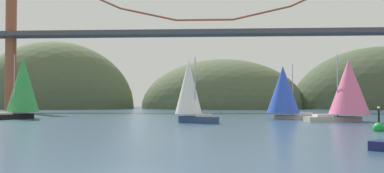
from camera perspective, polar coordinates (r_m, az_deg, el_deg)
headland_left at (r=163.74m, az=-17.54°, el=-2.69°), size 57.35×44.00×47.28m
headland_center at (r=152.94m, az=3.98°, el=-2.84°), size 56.29×44.00×33.94m
suspension_bridge at (r=114.35m, az=1.63°, el=7.27°), size 138.37×6.00×43.27m
sailboat_white_mainsail at (r=59.40m, az=-0.34°, el=-0.40°), size 6.72×6.61×8.74m
sailboat_pink_spinnaker at (r=64.98m, az=19.50°, el=-0.23°), size 9.75×6.75×9.31m
sailboat_green_sail at (r=75.68m, az=-21.10°, el=0.02°), size 6.70×9.75×10.17m
sailboat_blue_spinnaker at (r=70.72m, az=11.77°, el=-0.55°), size 8.80×6.40×8.54m
channel_buoy at (r=46.39m, az=23.00°, el=-4.89°), size 1.10×1.10×2.64m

